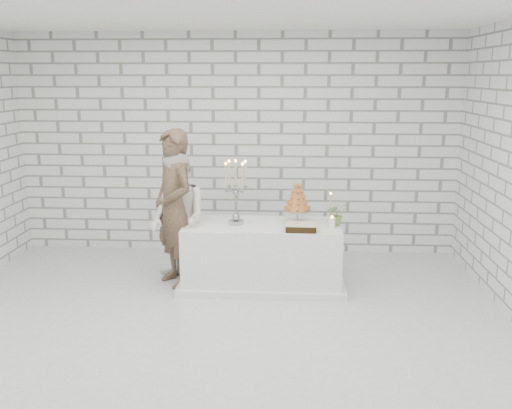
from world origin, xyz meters
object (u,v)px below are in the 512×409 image
Objects in this scene: candelabra at (236,192)px; groom at (174,208)px; cake_table at (262,255)px; croquembouche at (297,202)px; bride at (178,220)px.

groom is at bearing 178.09° from candelabra.
croquembouche is at bearing 11.86° from cake_table.
croquembouche is at bearing 55.11° from bride.
croquembouche reaches higher than cake_table.
groom is 0.14m from bride.
cake_table is at bearing 5.25° from candelabra.
cake_table is 0.98× the size of groom.
groom is 3.75× the size of croquembouche.
bride is (0.04, -0.00, -0.13)m from groom.
groom reaches higher than cake_table.
cake_table is at bearing -168.14° from croquembouche.
groom reaches higher than bride.
groom is 1.43m from croquembouche.
bride reaches higher than cake_table.
candelabra is at bearing 49.13° from groom.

